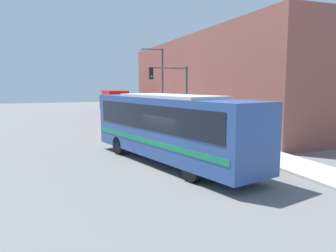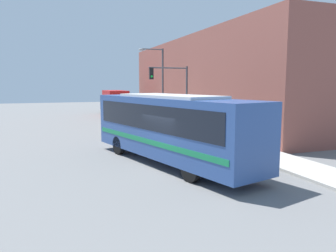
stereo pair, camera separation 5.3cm
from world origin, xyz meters
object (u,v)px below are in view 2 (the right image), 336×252
Objects in this scene: city_bus at (169,124)px; pedestrian_near_corner at (227,126)px; pedestrian_mid_block at (196,122)px; street_lamp at (160,79)px; delivery_truck at (114,102)px; parking_meter at (199,122)px; fire_hydrant at (236,141)px; traffic_light_pole at (174,87)px.

pedestrian_near_corner is at bearing 22.54° from city_bus.
city_bus is 9.99m from pedestrian_mid_block.
street_lamp is at bearing 58.26° from city_bus.
delivery_truck is 5.88× the size of parking_meter.
city_bus is 6.15× the size of pedestrian_near_corner.
delivery_truck is (2.20, 26.93, -0.27)m from city_bus.
delivery_truck is 4.54× the size of pedestrian_near_corner.
traffic_light_pole reaches higher than fire_hydrant.
street_lamp is (-0.08, 8.95, 3.34)m from parking_meter.
city_bus is at bearing -142.38° from pedestrian_near_corner.
city_bus is at bearing -106.67° from street_lamp.
traffic_light_pole is 2.84× the size of pedestrian_near_corner.
fire_hydrant is 6.64m from pedestrian_mid_block.
traffic_light_pole is 3.84m from parking_meter.
parking_meter is (0.00, 5.26, 0.55)m from fire_hydrant.
fire_hydrant is 5.29m from parking_meter.
pedestrian_near_corner is at bearing -69.25° from traffic_light_pole.
delivery_truck is 5.24× the size of pedestrian_mid_block.
fire_hydrant is at bearing -93.93° from pedestrian_mid_block.
pedestrian_mid_block is (5.32, 8.39, -1.03)m from city_bus.
pedestrian_near_corner reaches higher than parking_meter.
pedestrian_mid_block is at bearing 42.56° from city_bus.
street_lamp is (4.79, 16.00, 2.46)m from city_bus.
delivery_truck is at bearing 99.54° from pedestrian_mid_block.
city_bus is at bearing -122.36° from pedestrian_mid_block.
street_lamp reaches higher than city_bus.
fire_hydrant is 0.15× the size of traffic_light_pole.
street_lamp reaches higher than parking_meter.
parking_meter is (0.98, -2.63, -2.63)m from traffic_light_pole.
traffic_light_pole is at bearing 97.09° from fire_hydrant.
street_lamp is 12.02m from pedestrian_near_corner.
pedestrian_mid_block is (0.45, 6.61, 0.40)m from fire_hydrant.
parking_meter is 0.89× the size of pedestrian_mid_block.
pedestrian_near_corner is (1.05, -11.49, -3.35)m from street_lamp.
city_bus is 5.38m from fire_hydrant.
traffic_light_pole is at bearing 110.75° from pedestrian_near_corner.
pedestrian_near_corner is (0.98, 2.72, 0.54)m from fire_hydrant.
traffic_light_pole is at bearing 53.04° from city_bus.
parking_meter is at bearing -108.54° from pedestrian_mid_block.
street_lamp is at bearing 95.24° from pedestrian_near_corner.
city_bus is at bearing -159.90° from fire_hydrant.
street_lamp is at bearing 94.00° from pedestrian_mid_block.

